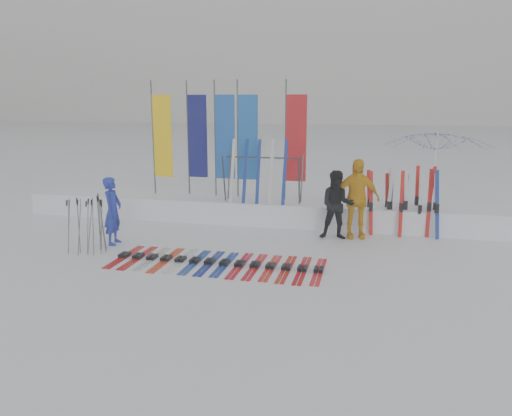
% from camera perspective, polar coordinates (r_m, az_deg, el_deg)
% --- Properties ---
extents(ground, '(120.00, 120.00, 0.00)m').
position_cam_1_polar(ground, '(9.49, -3.40, -7.87)').
color(ground, white).
rests_on(ground, ground).
extents(snow_bank, '(14.00, 1.60, 0.60)m').
position_cam_1_polar(snow_bank, '(13.71, 2.03, -0.22)').
color(snow_bank, white).
rests_on(snow_bank, ground).
extents(person_blue, '(0.43, 0.60, 1.56)m').
position_cam_1_polar(person_blue, '(11.84, -16.05, -0.32)').
color(person_blue, '#1C2CA3').
rests_on(person_blue, ground).
extents(person_black, '(0.84, 0.68, 1.65)m').
position_cam_1_polar(person_black, '(11.95, 9.25, 0.33)').
color(person_black, black).
rests_on(person_black, ground).
extents(person_yellow, '(1.20, 0.71, 1.91)m').
position_cam_1_polar(person_yellow, '(12.12, 11.35, 1.06)').
color(person_yellow, '#E4A20E').
rests_on(person_yellow, ground).
extents(tent_canopy, '(3.55, 3.58, 2.53)m').
position_cam_1_polar(tent_canopy, '(14.36, 19.77, 3.54)').
color(tent_canopy, white).
rests_on(tent_canopy, ground).
extents(ski_row, '(4.28, 1.68, 0.07)m').
position_cam_1_polar(ski_row, '(10.20, -4.41, -6.23)').
color(ski_row, red).
rests_on(ski_row, ground).
extents(pole_cluster, '(0.82, 0.76, 1.26)m').
position_cam_1_polar(pole_cluster, '(11.38, -18.43, -1.87)').
color(pole_cluster, '#595B60').
rests_on(pole_cluster, ground).
extents(feather_flags, '(4.38, 0.20, 3.20)m').
position_cam_1_polar(feather_flags, '(13.93, -3.70, 8.05)').
color(feather_flags, '#383A3F').
rests_on(feather_flags, ground).
extents(ski_rack, '(2.04, 0.80, 1.23)m').
position_cam_1_polar(ski_rack, '(13.17, 0.80, 4.06)').
color(ski_rack, '#383A3F').
rests_on(ski_rack, ground).
extents(upright_skis, '(1.68, 1.08, 1.68)m').
position_cam_1_polar(upright_skis, '(12.85, 16.83, 0.61)').
color(upright_skis, silver).
rests_on(upright_skis, ground).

